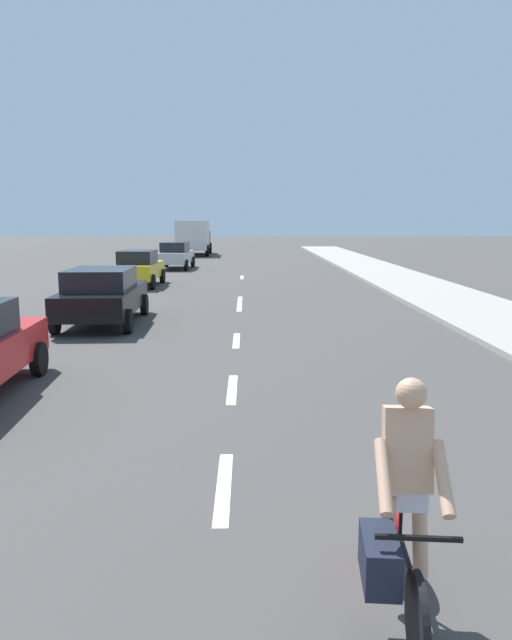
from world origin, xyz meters
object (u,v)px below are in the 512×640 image
object	(u,v)px
parked_car_yellow	(139,267)
delivery_truck	(193,236)
cyclist	(400,514)
parked_car_black	(102,294)
parked_car_silver	(176,255)

from	to	relation	value
parked_car_yellow	delivery_truck	xyz separation A→B (m)	(0.39, 22.59, 0.67)
cyclist	delivery_truck	bearing A→B (deg)	-77.74
cyclist	parked_car_yellow	bearing A→B (deg)	-69.87
parked_car_yellow	delivery_truck	size ratio (longest dim) A/B	0.62
parked_car_black	parked_car_yellow	size ratio (longest dim) A/B	1.15
parked_car_black	delivery_truck	bearing A→B (deg)	88.72
cyclist	parked_car_black	world-z (taller)	cyclist
parked_car_silver	delivery_truck	xyz separation A→B (m)	(-0.14, 13.46, 0.67)
parked_car_silver	delivery_truck	distance (m)	13.48
parked_car_black	parked_car_yellow	distance (m)	9.49
parked_car_silver	delivery_truck	world-z (taller)	delivery_truck
parked_car_black	parked_car_silver	world-z (taller)	same
parked_car_black	parked_car_silver	bearing A→B (deg)	88.70
delivery_truck	parked_car_black	bearing A→B (deg)	-89.89
parked_car_black	parked_car_silver	distance (m)	18.59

